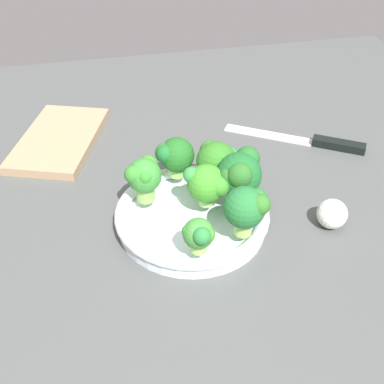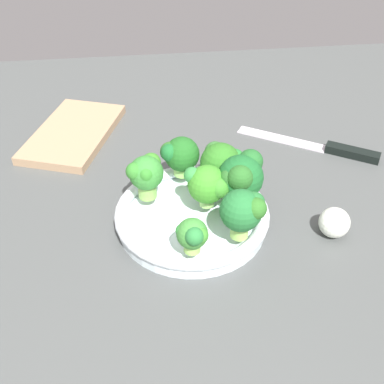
{
  "view_description": "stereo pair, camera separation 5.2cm",
  "coord_description": "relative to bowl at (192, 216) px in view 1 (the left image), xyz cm",
  "views": [
    {
      "loc": [
        -55.42,
        13.27,
        49.65
      ],
      "look_at": [
        -1.34,
        1.44,
        6.25
      ],
      "focal_mm": 45.7,
      "sensor_mm": 36.0,
      "label": 1
    },
    {
      "loc": [
        -56.29,
        8.17,
        49.65
      ],
      "look_at": [
        -1.34,
        1.44,
        6.25
      ],
      "focal_mm": 45.7,
      "sensor_mm": 36.0,
      "label": 2
    }
  ],
  "objects": [
    {
      "name": "broccoli_floret_5",
      "position": [
        0.66,
        -7.22,
        6.3
      ],
      "size": [
        7.38,
        6.95,
        7.78
      ],
      "color": "#8BC859",
      "rests_on": "bowl"
    },
    {
      "name": "knife",
      "position": [
        17.46,
        -27.1,
        -1.11
      ],
      "size": [
        16.26,
        23.76,
        1.5
      ],
      "color": "silver",
      "rests_on": "ground_plane"
    },
    {
      "name": "broccoli_floret_1",
      "position": [
        -6.75,
        -6.08,
        6.13
      ],
      "size": [
        5.81,
        6.16,
        7.45
      ],
      "color": "#A1D663",
      "rests_on": "bowl"
    },
    {
      "name": "garlic_bulb",
      "position": [
        -4.67,
        -20.34,
        0.62
      ],
      "size": [
        4.56,
        4.56,
        4.56
      ],
      "primitive_type": "sphere",
      "color": "white",
      "rests_on": "ground_plane"
    },
    {
      "name": "ground_plane",
      "position": [
        1.34,
        -1.44,
        -2.91
      ],
      "size": [
        130.0,
        130.0,
        2.5
      ],
      "primitive_type": "cube",
      "color": "#494D4C"
    },
    {
      "name": "broccoli_floret_2",
      "position": [
        -8.95,
        1.02,
        4.59
      ],
      "size": [
        4.77,
        4.25,
        5.07
      ],
      "color": "#9DD461",
      "rests_on": "bowl"
    },
    {
      "name": "broccoli_floret_3",
      "position": [
        3.7,
        6.39,
        5.85
      ],
      "size": [
        5.86,
        5.55,
        6.94
      ],
      "color": "#7CB14E",
      "rests_on": "bowl"
    },
    {
      "name": "cutting_board",
      "position": [
        27.84,
        19.52,
        -0.86
      ],
      "size": [
        25.93,
        20.11,
        1.6
      ],
      "primitive_type": "cube",
      "rotation": [
        0.0,
        0.0,
        -0.34
      ],
      "color": "tan",
      "rests_on": "ground_plane"
    },
    {
      "name": "broccoli_floret_4",
      "position": [
        6.02,
        -5.22,
        5.3
      ],
      "size": [
        6.83,
        6.93,
        6.85
      ],
      "color": "#9BD469",
      "rests_on": "bowl"
    },
    {
      "name": "broccoli_floret_0",
      "position": [
        8.71,
        0.95,
        5.36
      ],
      "size": [
        5.58,
        6.24,
        6.58
      ],
      "color": "#97D566",
      "rests_on": "bowl"
    },
    {
      "name": "bowl",
      "position": [
        0.0,
        0.0,
        0.0
      ],
      "size": [
        23.11,
        23.11,
        3.25
      ],
      "color": "white",
      "rests_on": "ground_plane"
    },
    {
      "name": "broccoli_floret_6",
      "position": [
        0.45,
        -2.32,
        5.35
      ],
      "size": [
        5.84,
        6.34,
        6.59
      ],
      "color": "#93C666",
      "rests_on": "bowl"
    }
  ]
}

